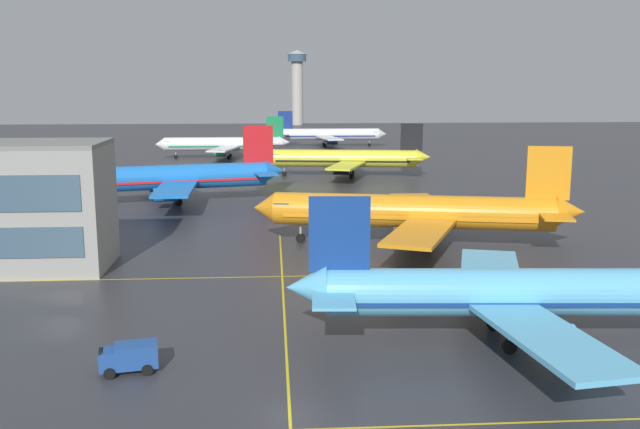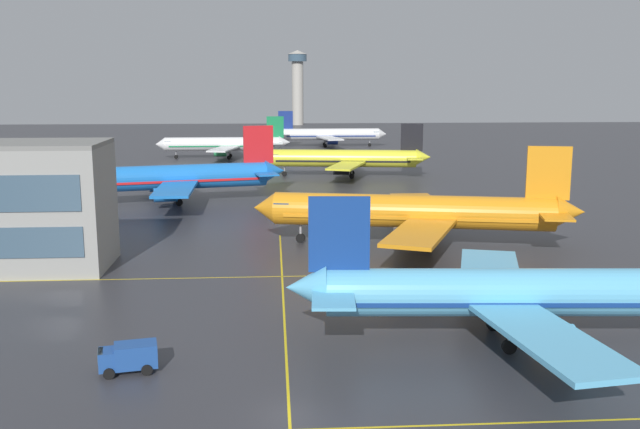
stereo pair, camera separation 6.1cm
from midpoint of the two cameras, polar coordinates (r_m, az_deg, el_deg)
The scene contains 10 objects.
ground_plane at distance 47.00m, azimuth -2.46°, elevation -15.61°, with size 600.00×600.00×0.00m, color #333338.
airliner_front_gate at distance 59.66m, azimuth 15.68°, elevation -6.03°, with size 38.16×32.86×11.86m.
airliner_second_row at distance 90.75m, azimuth 7.65°, elevation 0.19°, with size 41.17×34.98×12.86m.
airliner_third_row at distance 123.89m, azimuth -12.08°, elevation 2.87°, with size 41.09×34.91×12.87m.
airliner_far_left_stand at distance 154.79m, azimuth 2.00°, elevation 4.46°, with size 37.03×31.69×11.51m.
airliner_far_right_stand at distance 192.39m, azimuth -7.66°, elevation 5.55°, with size 35.48×30.73×11.07m.
airliner_distant_taxiway at distance 224.40m, azimuth 0.71°, elevation 6.37°, with size 35.45×30.69×11.06m.
taxiway_markings at distance 60.93m, azimuth -2.81°, elevation -9.28°, with size 161.81×75.40×0.01m.
service_truck_red_van at distance 54.40m, azimuth -15.01°, elevation -10.85°, with size 4.39×2.81×2.10m.
control_tower at distance 331.17m, azimuth -1.83°, elevation 10.53°, with size 8.82×8.82×33.52m.
Camera 1 is at (-0.89, -42.10, 20.85)m, focal length 40.29 mm.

